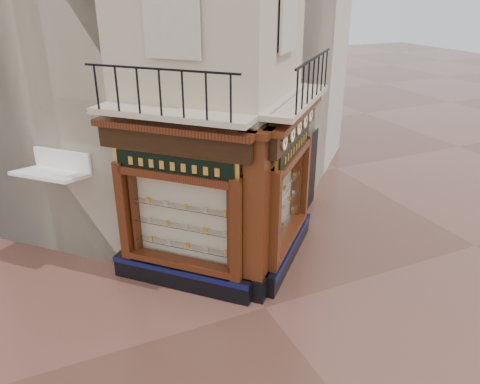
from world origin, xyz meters
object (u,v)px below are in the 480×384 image
clock_a (284,143)px  signboard_right (294,147)px  signboard_left (174,165)px  clock_d (305,120)px  clock_c (299,127)px  clock_b (292,134)px  awning (67,265)px  corner_pilaster (256,221)px  clock_e (310,115)px

clock_a → signboard_right: clock_a is taller
signboard_left → clock_d: bearing=-130.0°
clock_c → signboard_right: clock_c is taller
clock_a → clock_b: (0.45, 0.45, 0.00)m
clock_a → awning: clock_a is taller
clock_b → signboard_right: (0.40, 0.56, -0.52)m
corner_pilaster → signboard_left: size_ratio=1.86×
corner_pilaster → signboard_left: bearing=100.2°
signboard_left → signboard_right: 2.92m
awning → signboard_left: signboard_left is taller
clock_b → clock_e: 1.78m
clock_c → awning: bearing=112.1°
clock_d → awning: clock_d is taller
clock_c → clock_e: size_ratio=1.02×
clock_b → clock_e: bearing=0.0°
corner_pilaster → awning: 5.33m
corner_pilaster → clock_c: corner_pilaster is taller
clock_b → signboard_right: bearing=9.3°
clock_b → awning: size_ratio=0.23×
clock_e → signboard_right: bearing=174.3°
clock_c → corner_pilaster: bearing=165.7°
clock_b → clock_c: size_ratio=0.93×
clock_b → signboard_left: 2.64m
awning → clock_e: bearing=-148.0°
clock_d → awning: bearing=117.4°
clock_e → signboard_left: (-3.78, -0.70, -0.52)m
clock_b → clock_a: bearing=-180.0°
clock_e → signboard_left: bearing=145.5°
clock_e → clock_a: bearing=-180.0°
clock_a → signboard_right: size_ratio=0.17×
corner_pilaster → clock_b: 2.03m
corner_pilaster → clock_d: size_ratio=9.98×
clock_b → clock_d: 1.20m
clock_e → signboard_left: size_ratio=0.18×
clock_c → awning: clock_c is taller
corner_pilaster → clock_d: bearing=-10.6°
corner_pilaster → signboard_left: (-1.46, 1.01, 1.15)m
clock_d → signboard_right: 0.75m
corner_pilaster → clock_a: (0.62, 0.01, 1.67)m
clock_c → clock_d: 0.61m
signboard_left → signboard_right: (2.92, -0.00, 0.00)m
corner_pilaster → awning: bearing=95.8°
clock_c → signboard_right: bearing=55.3°
clock_a → clock_e: clock_e is taller
signboard_right → clock_e: bearing=-5.7°
corner_pilaster → clock_d: (1.91, 1.31, 1.67)m
clock_d → clock_b: bearing=-180.0°
signboard_right → clock_c: bearing=-124.7°
clock_c → signboard_right: size_ratio=0.20×
clock_c → clock_e: bearing=-0.0°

